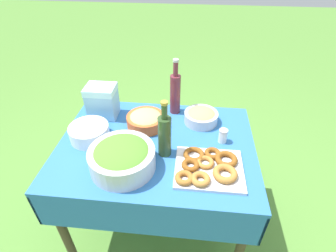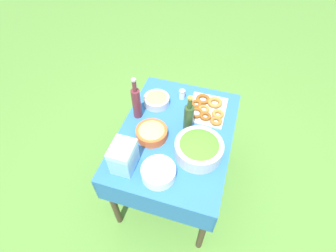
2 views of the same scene
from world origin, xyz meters
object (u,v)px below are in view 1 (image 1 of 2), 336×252
at_px(plate_stack, 89,132).
at_px(salad_bowl, 122,157).
at_px(olive_oil_bottle, 165,135).
at_px(donut_platter, 208,167).
at_px(wine_bottle, 175,92).
at_px(cooler_box, 102,101).
at_px(pasta_bowl, 146,120).
at_px(bread_bowl, 201,116).

bearing_deg(plate_stack, salad_bowl, -40.23).
xyz_separation_m(plate_stack, olive_oil_bottle, (0.44, -0.08, 0.09)).
relative_size(salad_bowl, donut_platter, 0.95).
bearing_deg(plate_stack, wine_bottle, 35.06).
relative_size(donut_platter, plate_stack, 1.55).
bearing_deg(salad_bowl, cooler_box, 117.65).
bearing_deg(plate_stack, olive_oil_bottle, -10.49).
bearing_deg(cooler_box, salad_bowl, -62.35).
relative_size(pasta_bowl, bread_bowl, 1.10).
relative_size(salad_bowl, cooler_box, 1.59).
relative_size(bread_bowl, cooler_box, 1.00).
bearing_deg(wine_bottle, plate_stack, -144.94).
xyz_separation_m(plate_stack, bread_bowl, (0.63, 0.23, -0.00)).
bearing_deg(wine_bottle, olive_oil_bottle, -92.95).
distance_m(wine_bottle, bread_bowl, 0.22).
xyz_separation_m(salad_bowl, plate_stack, (-0.24, 0.21, -0.03)).
distance_m(olive_oil_bottle, bread_bowl, 0.37).
xyz_separation_m(olive_oil_bottle, cooler_box, (-0.43, 0.32, -0.02)).
relative_size(pasta_bowl, wine_bottle, 0.63).
relative_size(pasta_bowl, donut_platter, 0.66).
relative_size(plate_stack, bread_bowl, 1.08).
bearing_deg(cooler_box, wine_bottle, 10.72).
bearing_deg(cooler_box, bread_bowl, -1.06).
xyz_separation_m(donut_platter, wine_bottle, (-0.21, 0.51, 0.12)).
height_order(donut_platter, olive_oil_bottle, olive_oil_bottle).
height_order(salad_bowl, cooler_box, cooler_box).
xyz_separation_m(wine_bottle, cooler_box, (-0.45, -0.09, -0.04)).
distance_m(salad_bowl, donut_platter, 0.43).
distance_m(wine_bottle, cooler_box, 0.46).
height_order(wine_bottle, cooler_box, wine_bottle).
xyz_separation_m(pasta_bowl, plate_stack, (-0.30, -0.15, -0.00)).
distance_m(olive_oil_bottle, wine_bottle, 0.41).
bearing_deg(salad_bowl, wine_bottle, 67.65).
xyz_separation_m(plate_stack, wine_bottle, (0.46, 0.32, 0.10)).
relative_size(plate_stack, cooler_box, 1.08).
height_order(plate_stack, olive_oil_bottle, olive_oil_bottle).
xyz_separation_m(salad_bowl, donut_platter, (0.43, 0.02, -0.05)).
bearing_deg(olive_oil_bottle, salad_bowl, -147.71).
relative_size(pasta_bowl, plate_stack, 1.02).
bearing_deg(olive_oil_bottle, donut_platter, -23.51).
bearing_deg(olive_oil_bottle, bread_bowl, 58.26).
bearing_deg(donut_platter, olive_oil_bottle, 156.49).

